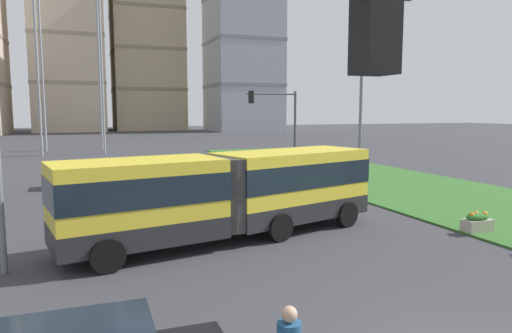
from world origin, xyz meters
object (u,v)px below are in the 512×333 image
at_px(car_navy_sedan, 89,174).
at_px(apartment_tower_centre, 146,34).
at_px(flower_planter_2, 477,222).
at_px(traffic_light_near_left, 86,220).
at_px(traffic_light_far_right, 279,119).
at_px(streetlight_median, 361,109).
at_px(apartment_tower_eastcentre, 243,21).
at_px(articulated_bus, 228,193).
at_px(apartment_tower_westcentre, 66,17).

distance_m(car_navy_sedan, apartment_tower_centre, 89.58).
bearing_deg(flower_planter_2, traffic_light_near_left, -143.84).
distance_m(traffic_light_far_right, streetlight_median, 5.46).
xyz_separation_m(traffic_light_near_left, apartment_tower_eastcentre, (34.36, 97.56, 20.38)).
relative_size(traffic_light_near_left, apartment_tower_centre, 0.12).
xyz_separation_m(car_navy_sedan, traffic_light_far_right, (11.83, -1.31, 3.22)).
bearing_deg(traffic_light_near_left, apartment_tower_eastcentre, 70.60).
bearing_deg(streetlight_median, traffic_light_near_left, -126.70).
bearing_deg(apartment_tower_centre, flower_planter_2, -90.80).
bearing_deg(articulated_bus, flower_planter_2, -15.91).
height_order(apartment_tower_centre, apartment_tower_eastcentre, apartment_tower_eastcentre).
bearing_deg(apartment_tower_eastcentre, articulated_bus, -109.20).
distance_m(apartment_tower_westcentre, apartment_tower_centre, 17.62).
height_order(traffic_light_near_left, streetlight_median, streetlight_median).
xyz_separation_m(apartment_tower_centre, apartment_tower_eastcentre, (19.34, -14.35, 1.66)).
height_order(articulated_bus, apartment_tower_westcentre, apartment_tower_westcentre).
bearing_deg(flower_planter_2, articulated_bus, 164.09).
height_order(car_navy_sedan, streetlight_median, streetlight_median).
distance_m(apartment_tower_centre, apartment_tower_eastcentre, 24.14).
height_order(traffic_light_near_left, traffic_light_far_right, traffic_light_far_right).
xyz_separation_m(articulated_bus, streetlight_median, (10.78, 8.33, 2.96)).
bearing_deg(apartment_tower_westcentre, flower_planter_2, -80.94).
bearing_deg(apartment_tower_westcentre, streetlight_median, -78.67).
relative_size(streetlight_median, apartment_tower_westcentre, 0.17).
height_order(articulated_bus, streetlight_median, streetlight_median).
bearing_deg(apartment_tower_westcentre, traffic_light_far_right, -80.36).
height_order(streetlight_median, apartment_tower_eastcentre, apartment_tower_eastcentre).
height_order(apartment_tower_westcentre, apartment_tower_eastcentre, apartment_tower_westcentre).
bearing_deg(traffic_light_near_left, apartment_tower_centre, 82.36).
relative_size(streetlight_median, apartment_tower_centre, 0.19).
xyz_separation_m(traffic_light_far_right, streetlight_median, (3.42, -4.20, 0.64)).
relative_size(traffic_light_far_right, streetlight_median, 0.69).
xyz_separation_m(traffic_light_far_right, apartment_tower_westcentre, (-14.40, 84.75, 20.88)).
xyz_separation_m(articulated_bus, traffic_light_far_right, (7.36, 12.53, 2.33)).
relative_size(flower_planter_2, traffic_light_far_right, 0.19).
height_order(flower_planter_2, streetlight_median, streetlight_median).
height_order(streetlight_median, apartment_tower_westcentre, apartment_tower_westcentre).
bearing_deg(articulated_bus, traffic_light_far_right, 59.57).
relative_size(streetlight_median, apartment_tower_eastcentre, 0.17).
distance_m(articulated_bus, traffic_light_near_left, 13.52).
distance_m(flower_planter_2, traffic_light_near_left, 17.20).
bearing_deg(car_navy_sedan, flower_planter_2, -50.79).
distance_m(articulated_bus, traffic_light_far_right, 14.71).
distance_m(streetlight_median, apartment_tower_centre, 92.87).
relative_size(traffic_light_near_left, traffic_light_far_right, 0.97).
bearing_deg(traffic_light_far_right, traffic_light_near_left, -115.79).
height_order(flower_planter_2, traffic_light_near_left, traffic_light_near_left).
distance_m(articulated_bus, apartment_tower_eastcentre, 92.89).
relative_size(articulated_bus, apartment_tower_eastcentre, 0.25).
bearing_deg(flower_planter_2, apartment_tower_westcentre, 99.06).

